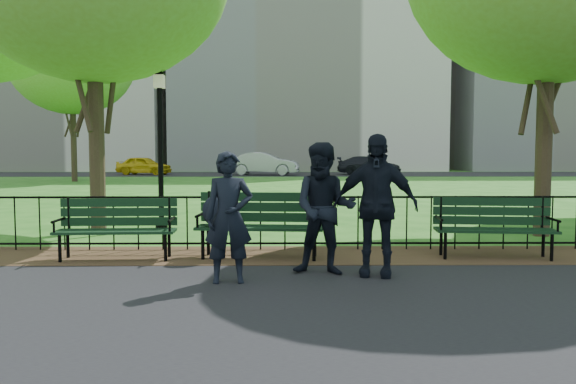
{
  "coord_description": "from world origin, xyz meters",
  "views": [
    {
      "loc": [
        -0.25,
        -7.12,
        1.6
      ],
      "look_at": [
        -0.16,
        1.5,
        1.0
      ],
      "focal_mm": 35.0,
      "sensor_mm": 36.0,
      "label": 1
    }
  ],
  "objects_px": {
    "person_left": "(229,217)",
    "person_right": "(375,205)",
    "sedan_silver": "(264,164)",
    "sedan_dark": "(369,166)",
    "park_bench_main": "(242,215)",
    "taxi": "(144,165)",
    "tree_far_w": "(72,61)",
    "park_bench_right_a": "(494,221)",
    "lamppost": "(160,142)",
    "park_bench_left_a": "(117,222)",
    "person_mid": "(325,209)"
  },
  "relations": [
    {
      "from": "person_left",
      "to": "person_right",
      "type": "distance_m",
      "value": 1.9
    },
    {
      "from": "sedan_silver",
      "to": "sedan_dark",
      "type": "relative_size",
      "value": 1.07
    },
    {
      "from": "park_bench_main",
      "to": "taxi",
      "type": "xyz_separation_m",
      "value": [
        -9.44,
        32.43,
        0.02
      ]
    },
    {
      "from": "person_left",
      "to": "taxi",
      "type": "height_order",
      "value": "person_left"
    },
    {
      "from": "tree_far_w",
      "to": "park_bench_right_a",
      "type": "bearing_deg",
      "value": -57.21
    },
    {
      "from": "person_left",
      "to": "sedan_silver",
      "type": "relative_size",
      "value": 0.32
    },
    {
      "from": "park_bench_right_a",
      "to": "sedan_dark",
      "type": "relative_size",
      "value": 0.39
    },
    {
      "from": "lamppost",
      "to": "sedan_dark",
      "type": "bearing_deg",
      "value": 72.82
    },
    {
      "from": "park_bench_right_a",
      "to": "tree_far_w",
      "type": "xyz_separation_m",
      "value": [
        -14.83,
        23.02,
        6.06
      ]
    },
    {
      "from": "lamppost",
      "to": "person_left",
      "type": "height_order",
      "value": "lamppost"
    },
    {
      "from": "park_bench_left_a",
      "to": "lamppost",
      "type": "relative_size",
      "value": 0.53
    },
    {
      "from": "park_bench_main",
      "to": "tree_far_w",
      "type": "bearing_deg",
      "value": 120.49
    },
    {
      "from": "park_bench_right_a",
      "to": "park_bench_left_a",
      "type": "bearing_deg",
      "value": -173.55
    },
    {
      "from": "park_bench_left_a",
      "to": "sedan_dark",
      "type": "bearing_deg",
      "value": 72.25
    },
    {
      "from": "taxi",
      "to": "park_bench_main",
      "type": "bearing_deg",
      "value": -151.34
    },
    {
      "from": "tree_far_w",
      "to": "sedan_silver",
      "type": "distance_m",
      "value": 14.64
    },
    {
      "from": "park_bench_left_a",
      "to": "park_bench_main",
      "type": "bearing_deg",
      "value": -1.33
    },
    {
      "from": "park_bench_main",
      "to": "sedan_dark",
      "type": "xyz_separation_m",
      "value": [
        6.9,
        32.19,
        0.02
      ]
    },
    {
      "from": "person_left",
      "to": "person_right",
      "type": "bearing_deg",
      "value": 4.86
    },
    {
      "from": "park_bench_right_a",
      "to": "tree_far_w",
      "type": "height_order",
      "value": "tree_far_w"
    },
    {
      "from": "sedan_silver",
      "to": "person_right",
      "type": "bearing_deg",
      "value": -167.86
    },
    {
      "from": "person_mid",
      "to": "person_right",
      "type": "bearing_deg",
      "value": 3.17
    },
    {
      "from": "person_left",
      "to": "sedan_silver",
      "type": "distance_m",
      "value": 33.23
    },
    {
      "from": "person_right",
      "to": "taxi",
      "type": "xyz_separation_m",
      "value": [
        -11.24,
        33.67,
        -0.24
      ]
    },
    {
      "from": "park_bench_left_a",
      "to": "person_mid",
      "type": "distance_m",
      "value": 3.25
    },
    {
      "from": "person_left",
      "to": "person_right",
      "type": "xyz_separation_m",
      "value": [
        1.86,
        0.37,
        0.11
      ]
    },
    {
      "from": "person_mid",
      "to": "person_right",
      "type": "height_order",
      "value": "person_right"
    },
    {
      "from": "taxi",
      "to": "sedan_dark",
      "type": "xyz_separation_m",
      "value": [
        16.34,
        -0.24,
        -0.0
      ]
    },
    {
      "from": "park_bench_left_a",
      "to": "tree_far_w",
      "type": "xyz_separation_m",
      "value": [
        -9.13,
        23.06,
        6.06
      ]
    },
    {
      "from": "sedan_silver",
      "to": "park_bench_main",
      "type": "bearing_deg",
      "value": -170.96
    },
    {
      "from": "person_right",
      "to": "sedan_dark",
      "type": "height_order",
      "value": "person_right"
    },
    {
      "from": "park_bench_main",
      "to": "lamppost",
      "type": "relative_size",
      "value": 0.58
    },
    {
      "from": "tree_far_w",
      "to": "taxi",
      "type": "xyz_separation_m",
      "value": [
        1.57,
        9.41,
        -5.95
      ]
    },
    {
      "from": "sedan_dark",
      "to": "tree_far_w",
      "type": "bearing_deg",
      "value": 123.07
    },
    {
      "from": "park_bench_left_a",
      "to": "tree_far_w",
      "type": "distance_m",
      "value": 25.53
    },
    {
      "from": "taxi",
      "to": "park_bench_right_a",
      "type": "bearing_deg",
      "value": -145.34
    },
    {
      "from": "person_mid",
      "to": "person_right",
      "type": "relative_size",
      "value": 0.94
    },
    {
      "from": "taxi",
      "to": "sedan_silver",
      "type": "height_order",
      "value": "sedan_silver"
    },
    {
      "from": "lamppost",
      "to": "sedan_dark",
      "type": "height_order",
      "value": "lamppost"
    },
    {
      "from": "park_bench_right_a",
      "to": "person_mid",
      "type": "relative_size",
      "value": 1.04
    },
    {
      "from": "park_bench_left_a",
      "to": "park_bench_right_a",
      "type": "bearing_deg",
      "value": -2.1
    },
    {
      "from": "lamppost",
      "to": "sedan_silver",
      "type": "height_order",
      "value": "lamppost"
    },
    {
      "from": "person_mid",
      "to": "taxi",
      "type": "relative_size",
      "value": 0.44
    },
    {
      "from": "park_bench_main",
      "to": "taxi",
      "type": "distance_m",
      "value": 33.77
    },
    {
      "from": "park_bench_main",
      "to": "taxi",
      "type": "bearing_deg",
      "value": 111.16
    },
    {
      "from": "park_bench_left_a",
      "to": "sedan_dark",
      "type": "xyz_separation_m",
      "value": [
        8.78,
        32.23,
        0.12
      ]
    },
    {
      "from": "park_bench_left_a",
      "to": "lamppost",
      "type": "distance_m",
      "value": 3.75
    },
    {
      "from": "park_bench_main",
      "to": "lamppost",
      "type": "xyz_separation_m",
      "value": [
        -1.97,
        3.49,
        1.15
      ]
    },
    {
      "from": "person_right",
      "to": "sedan_silver",
      "type": "height_order",
      "value": "person_right"
    },
    {
      "from": "person_left",
      "to": "sedan_dark",
      "type": "height_order",
      "value": "person_left"
    }
  ]
}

